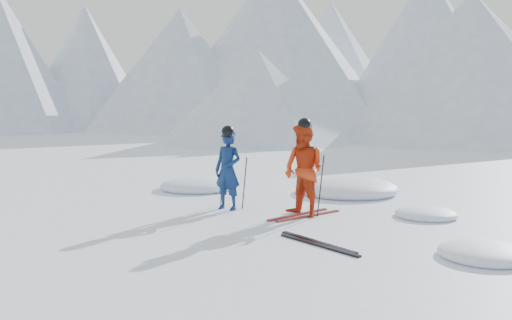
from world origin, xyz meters
The scene contains 12 objects.
ground centered at (0.00, 0.00, 0.00)m, with size 160.00×160.00×0.00m, color white.
skier_blue centered at (-2.37, 0.55, 0.83)m, with size 0.61×0.40×1.67m, color #0D2352.
skier_red centered at (-0.72, 0.88, 0.92)m, with size 0.90×0.70×1.84m, color red.
pole_blue_left centered at (-2.67, 0.70, 0.56)m, with size 0.02×0.02×1.11m, color black.
pole_blue_right centered at (-2.12, 0.80, 0.56)m, with size 0.02×0.02×1.11m, color black.
pole_red_left centered at (-1.02, 1.13, 0.61)m, with size 0.02×0.02×1.23m, color black.
pole_red_right centered at (-0.42, 1.03, 0.61)m, with size 0.02×0.02×1.23m, color black.
ski_worn_left centered at (-0.84, 0.88, 0.01)m, with size 0.09×1.70×0.03m, color black.
ski_worn_right centered at (-0.60, 0.88, 0.01)m, with size 0.09×1.70×0.03m, color black.
ski_loose_a centered at (0.55, -0.84, 0.01)m, with size 0.09×1.70×0.03m, color black.
ski_loose_b centered at (0.65, -0.99, 0.01)m, with size 0.09×1.70×0.03m, color black.
snow_lumps centered at (-1.73, 3.02, 0.00)m, with size 9.34×6.03×0.55m.
Camera 1 is at (4.68, -8.31, 2.18)m, focal length 38.00 mm.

